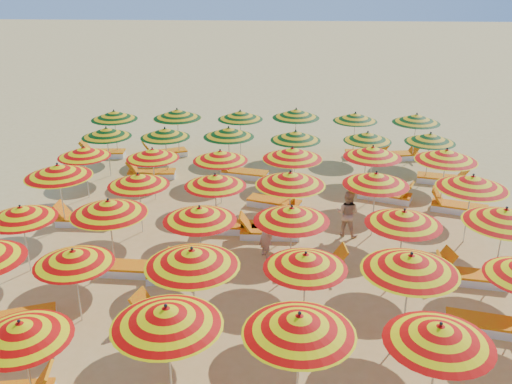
{
  "coord_description": "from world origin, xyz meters",
  "views": [
    {
      "loc": [
        0.7,
        -13.68,
        7.5
      ],
      "look_at": [
        0.0,
        0.5,
        1.6
      ],
      "focal_mm": 40.0,
      "sensor_mm": 36.0,
      "label": 1
    }
  ],
  "objects_px": {
    "umbrella_38": "(229,132)",
    "umbrella_19": "(109,207)",
    "umbrella_36": "(106,132)",
    "umbrella_45": "(296,113)",
    "umbrella_27": "(290,179)",
    "lounger_16": "(276,203)",
    "umbrella_14": "(192,258)",
    "umbrella_26": "(215,180)",
    "umbrella_33": "(292,153)",
    "umbrella_35": "(446,155)",
    "lounger_22": "(102,153)",
    "lounger_15": "(268,232)",
    "umbrella_9": "(299,324)",
    "lounger_9": "(181,271)",
    "lounger_17": "(386,195)",
    "lounger_20": "(243,173)",
    "lounger_10": "(313,267)",
    "beachgoer_a": "(266,233)",
    "umbrella_13": "(73,257)",
    "lounger_7": "(489,325)",
    "lounger_6": "(170,320)",
    "umbrella_10": "(440,334)",
    "umbrella_21": "(292,214)",
    "umbrella_24": "(58,171)",
    "lounger_14": "(234,227)",
    "lounger_11": "(420,271)",
    "umbrella_32": "(220,156)",
    "umbrella_46": "(355,117)",
    "umbrella_41": "(430,138)",
    "umbrella_39": "(296,136)",
    "umbrella_44": "(240,115)",
    "umbrella_23": "(505,216)",
    "lounger_13": "(85,220)",
    "umbrella_42": "(114,115)",
    "lounger_21": "(443,179)",
    "lounger_25": "(399,156)",
    "umbrella_7": "(21,330)",
    "umbrella_25": "(138,180)",
    "beachgoer_b": "(348,213)",
    "umbrella_40": "(368,137)",
    "umbrella_31": "(153,154)",
    "umbrella_22": "(404,217)",
    "umbrella_8": "(166,316)",
    "umbrella_43": "(177,114)",
    "umbrella_16": "(411,263)",
    "umbrella_15": "(306,261)",
    "umbrella_30": "(84,152)",
    "lounger_18": "(458,207)",
    "umbrella_29": "(473,182)"
  },
  "relations": [
    {
      "from": "beachgoer_a",
      "to": "umbrella_27",
      "type": "bearing_deg",
      "value": -62.23
    },
    {
      "from": "umbrella_31",
      "to": "umbrella_43",
      "type": "bearing_deg",
      "value": 89.6
    },
    {
      "from": "umbrella_22",
      "to": "umbrella_8",
      "type": "bearing_deg",
      "value": -137.66
    },
    {
      "from": "umbrella_24",
      "to": "lounger_14",
      "type": "relative_size",
      "value": 1.29
    },
    {
      "from": "lounger_7",
      "to": "umbrella_29",
      "type": "bearing_deg",
      "value": 94.25
    },
    {
      "from": "lounger_10",
      "to": "beachgoer_a",
      "type": "relative_size",
      "value": 1.31
    },
    {
      "from": "umbrella_35",
      "to": "umbrella_9",
      "type": "bearing_deg",
      "value": -117.74
    },
    {
      "from": "umbrella_41",
      "to": "lounger_22",
      "type": "height_order",
      "value": "umbrella_41"
    },
    {
      "from": "umbrella_35",
      "to": "lounger_22",
      "type": "bearing_deg",
      "value": 160.04
    },
    {
      "from": "umbrella_27",
      "to": "umbrella_45",
      "type": "xyz_separation_m",
      "value": [
        0.27,
        7.33,
        -0.08
      ]
    },
    {
      "from": "beachgoer_b",
      "to": "umbrella_30",
      "type": "bearing_deg",
      "value": 7.26
    },
    {
      "from": "lounger_9",
      "to": "lounger_22",
      "type": "xyz_separation_m",
      "value": [
        -4.76,
        9.05,
        0.0
      ]
    },
    {
      "from": "lounger_17",
      "to": "lounger_20",
      "type": "distance_m",
      "value": 5.22
    },
    {
      "from": "umbrella_25",
      "to": "umbrella_46",
      "type": "distance_m",
      "value": 9.94
    },
    {
      "from": "lounger_15",
      "to": "lounger_16",
      "type": "distance_m",
      "value": 2.12
    },
    {
      "from": "umbrella_14",
      "to": "umbrella_26",
      "type": "relative_size",
      "value": 1.34
    },
    {
      "from": "lounger_13",
      "to": "lounger_20",
      "type": "distance_m",
      "value": 6.15
    },
    {
      "from": "umbrella_40",
      "to": "umbrella_38",
      "type": "bearing_deg",
      "value": -179.17
    },
    {
      "from": "umbrella_23",
      "to": "lounger_14",
      "type": "bearing_deg",
      "value": 159.13
    },
    {
      "from": "umbrella_45",
      "to": "umbrella_46",
      "type": "relative_size",
      "value": 1.04
    },
    {
      "from": "umbrella_40",
      "to": "umbrella_46",
      "type": "relative_size",
      "value": 0.95
    },
    {
      "from": "umbrella_13",
      "to": "lounger_7",
      "type": "distance_m",
      "value": 9.03
    },
    {
      "from": "umbrella_31",
      "to": "lounger_18",
      "type": "height_order",
      "value": "umbrella_31"
    },
    {
      "from": "umbrella_10",
      "to": "umbrella_21",
      "type": "bearing_deg",
      "value": 117.6
    },
    {
      "from": "umbrella_42",
      "to": "beachgoer_a",
      "type": "bearing_deg",
      "value": -52.1
    },
    {
      "from": "umbrella_33",
      "to": "lounger_6",
      "type": "height_order",
      "value": "umbrella_33"
    },
    {
      "from": "umbrella_39",
      "to": "umbrella_44",
      "type": "xyz_separation_m",
      "value": [
        -2.15,
        2.63,
        0.02
      ]
    },
    {
      "from": "umbrella_40",
      "to": "umbrella_16",
      "type": "bearing_deg",
      "value": -92.44
    },
    {
      "from": "umbrella_24",
      "to": "umbrella_15",
      "type": "bearing_deg",
      "value": -33.6
    },
    {
      "from": "umbrella_42",
      "to": "lounger_25",
      "type": "distance_m",
      "value": 11.39
    },
    {
      "from": "lounger_22",
      "to": "lounger_25",
      "type": "xyz_separation_m",
      "value": [
        11.88,
        0.3,
        0.0
      ]
    },
    {
      "from": "umbrella_46",
      "to": "lounger_9",
      "type": "distance_m",
      "value": 11.09
    },
    {
      "from": "umbrella_7",
      "to": "umbrella_25",
      "type": "bearing_deg",
      "value": 87.39
    },
    {
      "from": "umbrella_33",
      "to": "beachgoer_b",
      "type": "xyz_separation_m",
      "value": [
        1.58,
        -2.08,
        -1.09
      ]
    },
    {
      "from": "umbrella_35",
      "to": "lounger_21",
      "type": "xyz_separation_m",
      "value": [
        0.66,
        2.25,
        -1.65
      ]
    },
    {
      "from": "umbrella_27",
      "to": "umbrella_33",
      "type": "bearing_deg",
      "value": 87.98
    },
    {
      "from": "umbrella_27",
      "to": "lounger_16",
      "type": "bearing_deg",
      "value": 101.14
    },
    {
      "from": "beachgoer_a",
      "to": "umbrella_44",
      "type": "bearing_deg",
      "value": -24.19
    },
    {
      "from": "umbrella_32",
      "to": "umbrella_46",
      "type": "relative_size",
      "value": 0.81
    },
    {
      "from": "umbrella_42",
      "to": "beachgoer_a",
      "type": "distance_m",
      "value": 10.23
    },
    {
      "from": "umbrella_23",
      "to": "umbrella_42",
      "type": "xyz_separation_m",
      "value": [
        -11.93,
        9.12,
        -0.14
      ]
    },
    {
      "from": "umbrella_36",
      "to": "umbrella_45",
      "type": "height_order",
      "value": "umbrella_45"
    },
    {
      "from": "umbrella_7",
      "to": "lounger_16",
      "type": "height_order",
      "value": "umbrella_7"
    },
    {
      "from": "umbrella_31",
      "to": "umbrella_35",
      "type": "xyz_separation_m",
      "value": [
        9.25,
        -0.3,
        0.2
      ]
    },
    {
      "from": "umbrella_32",
      "to": "umbrella_36",
      "type": "relative_size",
      "value": 0.87
    },
    {
      "from": "lounger_18",
      "to": "umbrella_24",
      "type": "bearing_deg",
      "value": 25.88
    },
    {
      "from": "lounger_21",
      "to": "lounger_25",
      "type": "relative_size",
      "value": 1.01
    },
    {
      "from": "umbrella_38",
      "to": "umbrella_19",
      "type": "bearing_deg",
      "value": -108.66
    },
    {
      "from": "umbrella_7",
      "to": "umbrella_22",
      "type": "bearing_deg",
      "value": 32.52
    },
    {
      "from": "umbrella_26",
      "to": "lounger_11",
      "type": "relative_size",
      "value": 1.04
    }
  ]
}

